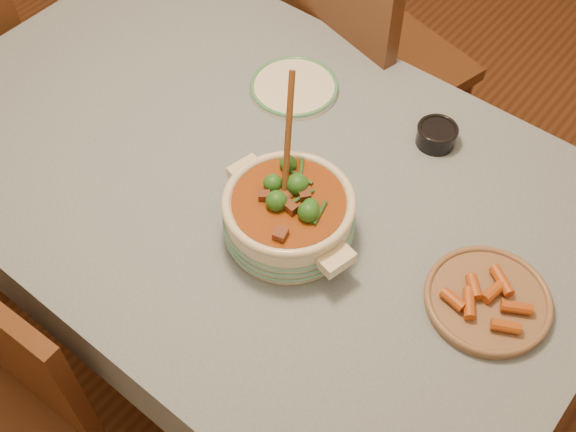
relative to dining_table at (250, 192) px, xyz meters
The scene contains 8 objects.
floor 0.66m from the dining_table, ahead, with size 4.50×4.50×0.00m, color #472614.
dining_table is the anchor object (origin of this frame).
stew_casserole 0.27m from the dining_table, 24.73° to the right, with size 0.36×0.32×0.33m.
white_plate 0.30m from the dining_table, 106.43° to the left, with size 0.29×0.29×0.02m.
condiment_bowl 0.47m from the dining_table, 48.84° to the left, with size 0.10×0.10×0.05m.
fried_plate 0.62m from the dining_table, ahead, with size 0.33×0.33×0.04m.
chair_far 0.69m from the dining_table, 101.36° to the left, with size 0.56×0.56×0.99m.
chair_near 0.76m from the dining_table, 99.59° to the right, with size 0.41×0.41×0.84m.
Camera 1 is at (0.77, -0.81, 2.02)m, focal length 45.00 mm.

